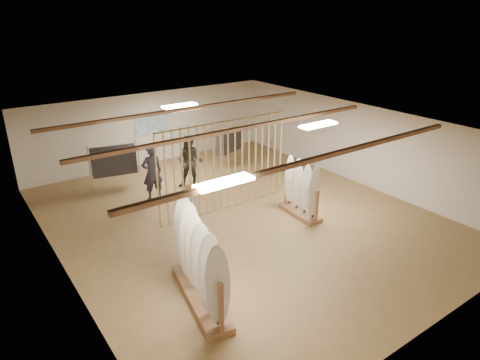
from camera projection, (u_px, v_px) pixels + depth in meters
floor at (240, 217)px, 12.75m from camera, size 12.00×12.00×0.00m
ceiling at (240, 126)px, 11.69m from camera, size 12.00×12.00×0.00m
wall_back at (151, 128)px, 16.75m from camera, size 12.00×0.00×12.00m
wall_front at (433, 272)px, 7.69m from camera, size 12.00×0.00×12.00m
wall_left at (58, 221)px, 9.54m from camera, size 0.00×12.00×12.00m
wall_right at (357, 143)px, 14.90m from camera, size 0.00×12.00×12.00m
ceiling_slats at (240, 129)px, 11.72m from camera, size 9.50×6.12×0.10m
light_panels at (240, 128)px, 11.71m from camera, size 1.20×0.35×0.06m
bamboo_partition at (225, 166)px, 12.82m from camera, size 4.45×0.05×2.78m
poster at (151, 123)px, 16.66m from camera, size 1.40×0.03×0.90m
rack_left at (200, 272)px, 8.90m from camera, size 1.07×2.60×2.05m
rack_right at (301, 197)px, 12.66m from camera, size 0.59×1.54×1.76m
clothing_rack_a at (114, 161)px, 14.19m from camera, size 1.52×0.66×1.66m
clothing_rack_b at (229, 141)px, 16.66m from camera, size 1.33×0.79×1.49m
shopper_a at (152, 169)px, 13.59m from camera, size 0.79×0.57×2.07m
shopper_b at (190, 159)px, 14.45m from camera, size 1.29×1.28×2.12m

